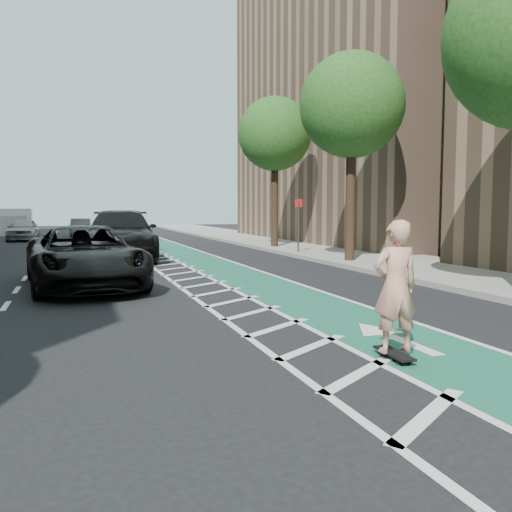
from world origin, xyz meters
name	(u,v)px	position (x,y,z in m)	size (l,w,h in m)	color
ground	(177,318)	(0.00, 0.00, 0.00)	(120.00, 120.00, 0.00)	black
bike_lane	(207,263)	(3.00, 10.00, 0.01)	(2.00, 90.00, 0.01)	#195747
buffer_strip	(168,264)	(1.50, 10.00, 0.01)	(1.40, 90.00, 0.01)	silver
sidewalk_right	(359,256)	(9.50, 10.00, 0.07)	(5.00, 90.00, 0.15)	gray
curb_right	(305,258)	(7.05, 10.00, 0.08)	(0.12, 90.00, 0.16)	gray
building_right_far	(395,89)	(17.50, 20.00, 9.50)	(14.00, 22.00, 19.00)	#84664C
tree_r_c	(350,107)	(7.90, 8.00, 5.77)	(4.20, 4.20, 7.90)	#382619
tree_r_d	(273,135)	(7.90, 16.00, 5.77)	(4.20, 4.20, 7.90)	#382619
sign_post	(298,225)	(7.60, 12.00, 1.35)	(0.35, 0.08, 2.47)	#4C4C4C
skateboard	(394,353)	(2.30, -3.75, 0.09)	(0.29, 0.82, 0.11)	black
skateboarder	(395,287)	(2.30, -3.75, 1.01)	(0.66, 0.43, 1.80)	tan
suv_near	(84,257)	(-1.55, 4.74, 0.81)	(2.69, 5.83, 1.62)	black
suv_far	(121,235)	(0.00, 12.45, 1.00)	(2.80, 6.88, 2.00)	black
car_silver	(23,229)	(-4.88, 27.89, 0.73)	(1.72, 4.27, 1.46)	#A3A2A7
car_grey	(81,227)	(-1.28, 32.62, 0.66)	(1.40, 4.01, 1.32)	#5C5C61
box_truck	(16,223)	(-6.14, 36.89, 0.95)	(2.34, 5.00, 2.07)	silver
barrel_b	(52,254)	(-2.54, 10.72, 0.43)	(0.67, 0.67, 0.92)	#E04A0B
barrel_c	(48,244)	(-2.94, 16.60, 0.42)	(0.65, 0.65, 0.89)	orange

